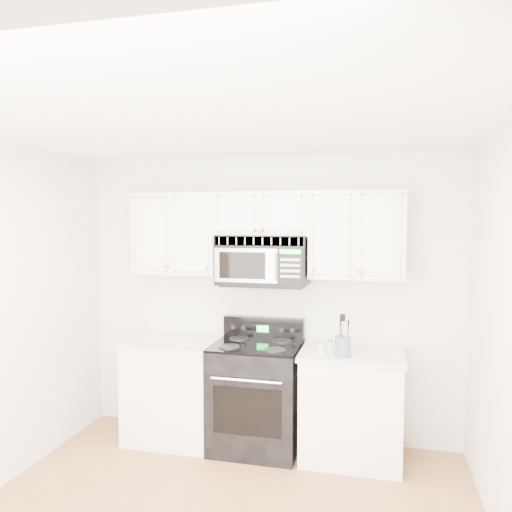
% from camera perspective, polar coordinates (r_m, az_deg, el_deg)
% --- Properties ---
extents(room, '(3.51, 3.51, 2.61)m').
position_cam_1_polar(room, '(3.02, -6.01, -9.68)').
color(room, '#A47045').
rests_on(room, ground).
extents(base_cabinet_left, '(0.86, 0.65, 0.92)m').
position_cam_1_polar(base_cabinet_left, '(4.84, -9.17, -15.19)').
color(base_cabinet_left, white).
rests_on(base_cabinet_left, ground).
extents(base_cabinet_right, '(0.86, 0.65, 0.92)m').
position_cam_1_polar(base_cabinet_right, '(4.49, 10.85, -16.75)').
color(base_cabinet_right, white).
rests_on(base_cabinet_right, ground).
extents(range, '(0.76, 0.69, 1.12)m').
position_cam_1_polar(range, '(4.58, 0.06, -15.50)').
color(range, black).
rests_on(range, ground).
extents(upper_cabinets, '(2.44, 0.37, 0.75)m').
position_cam_1_polar(upper_cabinets, '(4.46, 0.88, 3.00)').
color(upper_cabinets, white).
rests_on(upper_cabinets, ground).
extents(microwave, '(0.79, 0.45, 0.44)m').
position_cam_1_polar(microwave, '(4.43, 0.82, -0.43)').
color(microwave, black).
rests_on(microwave, ground).
extents(utensil_crock, '(0.13, 0.13, 0.34)m').
position_cam_1_polar(utensil_crock, '(4.15, 9.91, -10.02)').
color(utensil_crock, slate).
rests_on(utensil_crock, base_cabinet_right).
extents(shaker_salt, '(0.05, 0.05, 0.11)m').
position_cam_1_polar(shaker_salt, '(4.21, 7.47, -10.31)').
color(shaker_salt, silver).
rests_on(shaker_salt, base_cabinet_right).
extents(shaker_pepper, '(0.05, 0.05, 0.11)m').
position_cam_1_polar(shaker_pepper, '(4.25, 8.47, -10.12)').
color(shaker_pepper, silver).
rests_on(shaker_pepper, base_cabinet_right).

